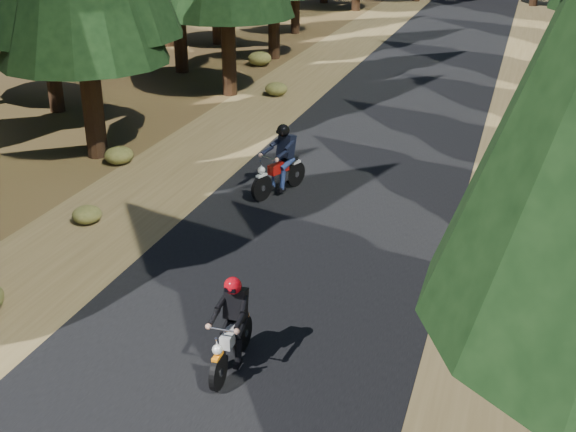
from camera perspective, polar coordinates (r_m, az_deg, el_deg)
name	(u,v)px	position (r m, az deg, el deg)	size (l,w,h in m)	color
ground	(262,303)	(13.16, -2.05, -6.90)	(120.00, 120.00, 0.00)	#472F19
road	(333,202)	(17.44, 3.59, 1.12)	(6.00, 100.00, 0.01)	black
shoulder_l	(162,181)	(19.02, -9.93, 2.76)	(3.20, 100.00, 0.01)	brown
shoulder_r	(532,227)	(16.99, 18.75, -0.82)	(3.20, 100.00, 0.01)	brown
understory_shrubs	(380,169)	(19.00, 7.25, 3.73)	(15.83, 30.45, 0.61)	#474C1E
rider_lead	(231,340)	(11.26, -4.51, -9.74)	(0.54, 1.70, 1.51)	beige
rider_follow	(279,171)	(17.72, -0.72, 3.54)	(1.28, 2.02, 1.73)	maroon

